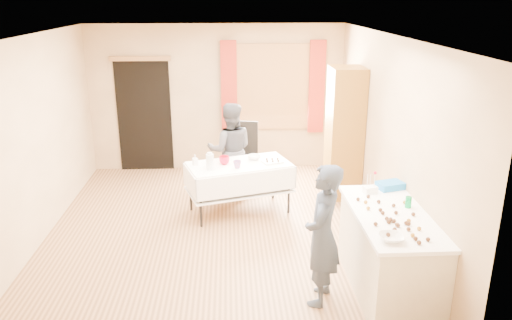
{
  "coord_description": "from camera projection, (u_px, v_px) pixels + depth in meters",
  "views": [
    {
      "loc": [
        0.21,
        -6.08,
        3.07
      ],
      "look_at": [
        0.55,
        0.0,
        1.04
      ],
      "focal_mm": 35.0,
      "sensor_mm": 36.0,
      "label": 1
    }
  ],
  "objects": [
    {
      "name": "floor",
      "position": [
        215.0,
        235.0,
        6.72
      ],
      "size": [
        4.5,
        5.5,
        0.02
      ],
      "primitive_type": "cube",
      "color": "#9E7047",
      "rests_on": "ground"
    },
    {
      "name": "ceiling",
      "position": [
        210.0,
        35.0,
        5.89
      ],
      "size": [
        4.5,
        5.5,
        0.02
      ],
      "primitive_type": "cube",
      "color": "white",
      "rests_on": "floor"
    },
    {
      "name": "wall_back",
      "position": [
        217.0,
        98.0,
        8.92
      ],
      "size": [
        4.5,
        0.02,
        2.6
      ],
      "primitive_type": "cube",
      "color": "tan",
      "rests_on": "floor"
    },
    {
      "name": "wall_front",
      "position": [
        203.0,
        246.0,
        3.69
      ],
      "size": [
        4.5,
        0.02,
        2.6
      ],
      "primitive_type": "cube",
      "color": "tan",
      "rests_on": "floor"
    },
    {
      "name": "wall_left",
      "position": [
        30.0,
        144.0,
        6.18
      ],
      "size": [
        0.02,
        5.5,
        2.6
      ],
      "primitive_type": "cube",
      "color": "tan",
      "rests_on": "floor"
    },
    {
      "name": "wall_right",
      "position": [
        388.0,
        139.0,
        6.42
      ],
      "size": [
        0.02,
        5.5,
        2.6
      ],
      "primitive_type": "cube",
      "color": "tan",
      "rests_on": "floor"
    },
    {
      "name": "window_frame",
      "position": [
        273.0,
        87.0,
        8.87
      ],
      "size": [
        1.32,
        0.06,
        1.52
      ],
      "primitive_type": "cube",
      "color": "olive",
      "rests_on": "wall_back"
    },
    {
      "name": "window_pane",
      "position": [
        273.0,
        87.0,
        8.85
      ],
      "size": [
        1.2,
        0.02,
        1.4
      ],
      "primitive_type": "cube",
      "color": "white",
      "rests_on": "wall_back"
    },
    {
      "name": "curtain_left",
      "position": [
        229.0,
        88.0,
        8.78
      ],
      "size": [
        0.28,
        0.06,
        1.65
      ],
      "primitive_type": "cube",
      "color": "maroon",
      "rests_on": "wall_back"
    },
    {
      "name": "curtain_right",
      "position": [
        317.0,
        87.0,
        8.86
      ],
      "size": [
        0.28,
        0.06,
        1.65
      ],
      "primitive_type": "cube",
      "color": "maroon",
      "rests_on": "wall_back"
    },
    {
      "name": "doorway",
      "position": [
        144.0,
        116.0,
        8.92
      ],
      "size": [
        0.95,
        0.04,
        2.0
      ],
      "primitive_type": "cube",
      "color": "black",
      "rests_on": "floor"
    },
    {
      "name": "door_lintel",
      "position": [
        140.0,
        59.0,
        8.56
      ],
      "size": [
        1.05,
        0.06,
        0.08
      ],
      "primitive_type": "cube",
      "color": "olive",
      "rests_on": "wall_back"
    },
    {
      "name": "cabinet",
      "position": [
        344.0,
        133.0,
        7.72
      ],
      "size": [
        0.5,
        0.6,
        2.05
      ],
      "primitive_type": "cube",
      "color": "brown",
      "rests_on": "floor"
    },
    {
      "name": "counter",
      "position": [
        389.0,
        253.0,
        5.31
      ],
      "size": [
        0.78,
        1.64,
        0.91
      ],
      "color": "beige",
      "rests_on": "floor"
    },
    {
      "name": "party_table",
      "position": [
        239.0,
        183.0,
        7.28
      ],
      "size": [
        1.64,
        1.17,
        0.75
      ],
      "rotation": [
        0.0,
        0.0,
        0.3
      ],
      "color": "black",
      "rests_on": "floor"
    },
    {
      "name": "chair",
      "position": [
        243.0,
        167.0,
        8.38
      ],
      "size": [
        0.52,
        0.52,
        1.06
      ],
      "rotation": [
        0.0,
        0.0,
        -0.21
      ],
      "color": "black",
      "rests_on": "floor"
    },
    {
      "name": "girl",
      "position": [
        322.0,
        235.0,
        5.04
      ],
      "size": [
        0.79,
        0.73,
        1.51
      ],
      "primitive_type": "imported",
      "rotation": [
        0.0,
        0.0,
        -1.94
      ],
      "color": "#263043",
      "rests_on": "floor"
    },
    {
      "name": "woman",
      "position": [
        230.0,
        150.0,
        7.8
      ],
      "size": [
        0.75,
        0.59,
        1.5
      ],
      "primitive_type": "imported",
      "rotation": [
        0.0,
        0.0,
        3.16
      ],
      "color": "black",
      "rests_on": "floor"
    },
    {
      "name": "soda_can",
      "position": [
        408.0,
        202.0,
        5.3
      ],
      "size": [
        0.08,
        0.08,
        0.12
      ],
      "primitive_type": "cylinder",
      "rotation": [
        0.0,
        0.0,
        0.29
      ],
      "color": "#057D35",
      "rests_on": "counter"
    },
    {
      "name": "mixing_bowl",
      "position": [
        391.0,
        238.0,
        4.59
      ],
      "size": [
        0.27,
        0.27,
        0.06
      ],
      "primitive_type": "imported",
      "rotation": [
        0.0,
        0.0,
        -0.1
      ],
      "color": "white",
      "rests_on": "counter"
    },
    {
      "name": "foam_block",
      "position": [
        370.0,
        190.0,
        5.69
      ],
      "size": [
        0.17,
        0.14,
        0.08
      ],
      "primitive_type": "cube",
      "rotation": [
        0.0,
        0.0,
        0.26
      ],
      "color": "white",
      "rests_on": "counter"
    },
    {
      "name": "blue_basket",
      "position": [
        390.0,
        185.0,
        5.82
      ],
      "size": [
        0.34,
        0.28,
        0.08
      ],
      "primitive_type": "cube",
      "rotation": [
        0.0,
        0.0,
        0.28
      ],
      "color": "blue",
      "rests_on": "counter"
    },
    {
      "name": "pitcher",
      "position": [
        210.0,
        162.0,
        6.92
      ],
      "size": [
        0.11,
        0.11,
        0.22
      ],
      "primitive_type": "cylinder",
      "rotation": [
        0.0,
        0.0,
        0.03
      ],
      "color": "silver",
      "rests_on": "party_table"
    },
    {
      "name": "cup_red",
      "position": [
        224.0,
        160.0,
        7.14
      ],
      "size": [
        0.27,
        0.27,
        0.12
      ],
      "primitive_type": "imported",
      "rotation": [
        0.0,
        0.0,
        0.45
      ],
      "color": "red",
      "rests_on": "party_table"
    },
    {
      "name": "cup_rainbow",
      "position": [
        237.0,
        164.0,
        6.99
      ],
      "size": [
        0.21,
        0.21,
        0.11
      ],
      "primitive_type": "imported",
      "rotation": [
        0.0,
        0.0,
        0.52
      ],
      "color": "red",
      "rests_on": "party_table"
    },
    {
      "name": "small_bowl",
      "position": [
        254.0,
        157.0,
        7.37
      ],
      "size": [
        0.24,
        0.24,
        0.06
      ],
      "primitive_type": "imported",
      "rotation": [
        0.0,
        0.0,
        0.13
      ],
      "color": "white",
      "rests_on": "party_table"
    },
    {
      "name": "pastry_tray",
      "position": [
        272.0,
        162.0,
        7.24
      ],
      "size": [
        0.33,
        0.28,
        0.02
      ],
      "primitive_type": "cube",
      "rotation": [
        0.0,
        0.0,
        0.33
      ],
      "color": "white",
      "rests_on": "party_table"
    },
    {
      "name": "bottle",
      "position": [
        195.0,
        160.0,
        7.1
      ],
      "size": [
        0.12,
        0.12,
        0.15
      ],
      "primitive_type": "imported",
      "rotation": [
        0.0,
        0.0,
        0.39
      ],
      "color": "white",
      "rests_on": "party_table"
    },
    {
      "name": "cake_balls",
      "position": [
        394.0,
        219.0,
        4.99
      ],
      "size": [
        0.53,
        1.14,
        0.04
      ],
      "color": "#3F2314",
      "rests_on": "counter"
    }
  ]
}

